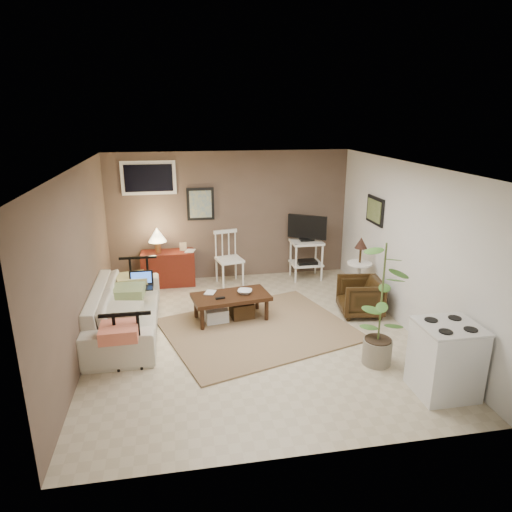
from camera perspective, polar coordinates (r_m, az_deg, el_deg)
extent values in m
plane|color=#C1B293|center=(6.68, -0.42, -9.72)|extent=(5.00, 5.00, 0.00)
cube|color=black|center=(8.50, -6.95, 6.47)|extent=(0.50, 0.03, 0.60)
cube|color=black|center=(7.78, 14.66, 5.53)|extent=(0.03, 0.60, 0.45)
cube|color=white|center=(8.42, -13.28, 9.48)|extent=(0.96, 0.03, 0.60)
cube|color=#946E56|center=(6.79, 0.32, -9.14)|extent=(3.04, 2.71, 0.02)
cube|color=#331A0E|center=(6.96, -3.17, -5.11)|extent=(1.23, 0.77, 0.06)
cylinder|color=#331A0E|center=(6.74, -6.74, -7.87)|extent=(0.06, 0.06, 0.36)
cylinder|color=#331A0E|center=(6.99, 1.33, -6.79)|extent=(0.06, 0.06, 0.36)
cylinder|color=#331A0E|center=(7.13, -7.51, -6.42)|extent=(0.06, 0.06, 0.36)
cylinder|color=#331A0E|center=(7.37, 0.14, -5.46)|extent=(0.06, 0.06, 0.36)
cube|color=black|center=(6.81, -4.51, -5.26)|extent=(0.15, 0.07, 0.02)
cube|color=#442A18|center=(7.10, -1.78, -6.80)|extent=(0.38, 0.34, 0.25)
cube|color=silver|center=(7.01, -5.03, -7.37)|extent=(0.38, 0.34, 0.21)
imported|color=beige|center=(6.86, -16.12, -5.52)|extent=(0.68, 2.32, 0.91)
cube|color=black|center=(7.13, -14.14, -3.88)|extent=(0.36, 0.24, 0.02)
cube|color=black|center=(7.20, -14.15, -2.61)|extent=(0.36, 0.02, 0.22)
cube|color=blue|center=(7.19, -14.15, -2.64)|extent=(0.30, 0.00, 0.18)
cube|color=maroon|center=(8.55, -10.90, -1.51)|extent=(0.96, 0.43, 0.64)
cylinder|color=#B57E45|center=(8.39, -12.16, 1.08)|extent=(0.11, 0.11, 0.21)
cone|color=beige|center=(8.33, -12.26, 2.63)|extent=(0.32, 0.32, 0.26)
cube|color=tan|center=(8.45, -9.11, 1.16)|extent=(0.13, 0.02, 0.16)
cube|color=white|center=(8.40, -3.34, -0.47)|extent=(0.54, 0.54, 0.04)
cylinder|color=white|center=(8.25, -4.12, -2.63)|extent=(0.04, 0.04, 0.45)
cylinder|color=white|center=(8.38, -1.64, -2.29)|extent=(0.04, 0.04, 0.45)
cylinder|color=white|center=(8.60, -4.95, -1.82)|extent=(0.04, 0.04, 0.45)
cylinder|color=white|center=(8.71, -2.55, -1.50)|extent=(0.04, 0.04, 0.45)
cube|color=white|center=(8.45, -3.86, 3.08)|extent=(0.45, 0.14, 0.06)
cube|color=white|center=(8.67, 6.35, 1.74)|extent=(0.58, 0.48, 0.04)
cube|color=white|center=(8.79, 6.26, -0.92)|extent=(0.58, 0.48, 0.03)
cylinder|color=white|center=(8.52, 5.01, -0.96)|extent=(0.04, 0.04, 0.74)
cylinder|color=white|center=(8.66, 8.26, -0.77)|extent=(0.04, 0.04, 0.74)
cylinder|color=white|center=(8.89, 4.34, -0.16)|extent=(0.04, 0.04, 0.74)
cylinder|color=white|center=(9.03, 7.47, 0.02)|extent=(0.04, 0.04, 0.74)
cube|color=black|center=(8.66, 6.36, 2.07)|extent=(0.26, 0.15, 0.03)
cube|color=black|center=(8.60, 6.42, 3.64)|extent=(0.66, 0.43, 0.44)
cube|color=tan|center=(8.60, 6.42, 3.64)|extent=(0.55, 0.34, 0.36)
cube|color=black|center=(8.74, 6.36, -0.89)|extent=(0.37, 0.26, 0.11)
cylinder|color=white|center=(8.03, 12.53, -5.22)|extent=(0.29, 0.29, 0.03)
cylinder|color=white|center=(7.91, 12.68, -3.12)|extent=(0.06, 0.06, 0.62)
cylinder|color=white|center=(7.81, 12.83, -0.92)|extent=(0.41, 0.41, 0.03)
cylinder|color=black|center=(7.76, 12.91, 0.16)|extent=(0.04, 0.04, 0.27)
cone|color=#311B14|center=(7.70, 13.01, 1.62)|extent=(0.21, 0.21, 0.19)
imported|color=black|center=(7.36, 12.90, -4.76)|extent=(0.66, 0.70, 0.65)
cylinder|color=gray|center=(6.10, 14.89, -11.46)|extent=(0.36, 0.36, 0.32)
cylinder|color=#4C602D|center=(5.76, 15.50, -4.47)|extent=(0.02, 0.02, 1.26)
cube|color=white|center=(5.64, 22.60, -11.95)|extent=(0.64, 0.59, 0.82)
cube|color=silver|center=(5.46, 23.12, -8.06)|extent=(0.65, 0.61, 0.03)
cylinder|color=black|center=(5.27, 22.64, -8.72)|extent=(0.15, 0.15, 0.01)
cylinder|color=black|center=(5.42, 25.26, -8.30)|extent=(0.15, 0.15, 0.01)
cylinder|color=black|center=(5.49, 21.04, -7.46)|extent=(0.15, 0.15, 0.01)
cylinder|color=black|center=(5.64, 23.60, -7.11)|extent=(0.15, 0.15, 0.01)
imported|color=#331A0E|center=(6.97, -1.41, -3.84)|extent=(0.22, 0.11, 0.22)
imported|color=#331A0E|center=(7.03, -6.36, -3.81)|extent=(0.15, 0.07, 0.20)
imported|color=#331A0E|center=(8.38, -8.82, 1.29)|extent=(0.17, 0.06, 0.22)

